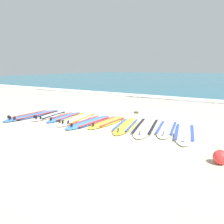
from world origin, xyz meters
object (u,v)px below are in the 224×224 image
object	(u,v)px
surfboard_3	(78,118)
surfboard_7	(146,127)
surfboard_1	(50,116)
surfboard_8	(167,128)
surfboard_4	(90,122)
surfboard_9	(185,133)
surfboard_5	(108,122)
beach_ball	(220,157)
surfboard_2	(65,117)
surfboard_0	(33,115)
surfboard_6	(126,126)

from	to	relation	value
surfboard_3	surfboard_7	world-z (taller)	same
surfboard_1	surfboard_8	bearing A→B (deg)	7.99
surfboard_4	surfboard_9	world-z (taller)	same
surfboard_5	beach_ball	bearing A→B (deg)	-23.06
surfboard_2	surfboard_3	xyz separation A→B (m)	(0.60, 0.06, 0.00)
surfboard_4	surfboard_0	bearing A→B (deg)	-172.55
surfboard_3	surfboard_8	xyz separation A→B (m)	(3.20, 0.44, -0.00)
surfboard_1	surfboard_7	distance (m)	3.85
surfboard_5	surfboard_9	distance (m)	2.56
surfboard_7	beach_ball	bearing A→B (deg)	-36.19
surfboard_0	surfboard_2	xyz separation A→B (m)	(1.26, 0.44, -0.00)
surfboard_1	surfboard_6	bearing A→B (deg)	4.18
beach_ball	surfboard_0	bearing A→B (deg)	172.15
surfboard_9	beach_ball	world-z (taller)	beach_ball
surfboard_1	surfboard_7	world-z (taller)	same
surfboard_0	surfboard_9	size ratio (longest dim) A/B	1.06
surfboard_7	surfboard_8	bearing A→B (deg)	15.47
surfboard_8	surfboard_1	bearing A→B (deg)	-172.01
surfboard_8	surfboard_9	xyz separation A→B (m)	(0.59, -0.19, -0.00)
surfboard_0	surfboard_4	xyz separation A→B (m)	(2.53, 0.33, -0.00)
surfboard_0	surfboard_5	world-z (taller)	same
surfboard_0	beach_ball	bearing A→B (deg)	-7.85
surfboard_4	surfboard_8	world-z (taller)	same
surfboard_9	surfboard_0	bearing A→B (deg)	-172.47
surfboard_0	surfboard_6	xyz separation A→B (m)	(3.83, 0.55, -0.00)
surfboard_3	surfboard_5	bearing A→B (deg)	6.18
surfboard_5	beach_ball	world-z (taller)	beach_ball
surfboard_8	beach_ball	distance (m)	2.53
surfboard_3	surfboard_9	world-z (taller)	same
surfboard_3	surfboard_5	xyz separation A→B (m)	(1.23, 0.13, -0.00)
surfboard_1	surfboard_6	distance (m)	3.23
surfboard_1	surfboard_4	xyz separation A→B (m)	(1.92, 0.02, -0.00)
surfboard_5	beach_ball	distance (m)	3.99
surfboard_0	beach_ball	world-z (taller)	beach_ball
surfboard_7	surfboard_2	bearing A→B (deg)	-174.07
surfboard_1	surfboard_0	bearing A→B (deg)	-152.67
surfboard_3	beach_ball	bearing A→B (deg)	-16.25
surfboard_4	surfboard_6	world-z (taller)	same
surfboard_0	surfboard_3	world-z (taller)	same
surfboard_9	surfboard_2	bearing A→B (deg)	-175.96
surfboard_0	surfboard_7	world-z (taller)	same
surfboard_1	surfboard_2	xyz separation A→B (m)	(0.65, 0.12, -0.00)
surfboard_4	surfboard_6	size ratio (longest dim) A/B	1.03
surfboard_6	surfboard_7	world-z (taller)	same
surfboard_0	surfboard_9	xyz separation A→B (m)	(5.64, 0.75, -0.00)
surfboard_6	surfboard_0	bearing A→B (deg)	-171.83
surfboard_3	surfboard_6	size ratio (longest dim) A/B	1.11
surfboard_2	surfboard_7	size ratio (longest dim) A/B	0.77
surfboard_4	surfboard_7	bearing A→B (deg)	12.88
surfboard_4	beach_ball	bearing A→B (deg)	-16.64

